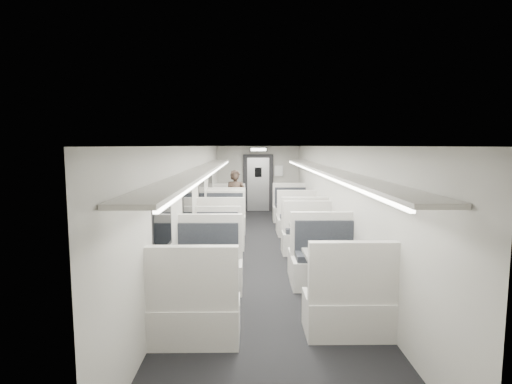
{
  "coord_description": "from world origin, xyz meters",
  "views": [
    {
      "loc": [
        -0.28,
        -8.64,
        2.41
      ],
      "look_at": [
        -0.13,
        1.93,
        1.18
      ],
      "focal_mm": 28.0,
      "sensor_mm": 36.0,
      "label": 1
    }
  ],
  "objects_px": {
    "booth_left_c": "(214,250)",
    "booth_left_d": "(201,284)",
    "booth_right_d": "(336,279)",
    "passenger": "(236,199)",
    "exit_sign": "(258,150)",
    "booth_right_a": "(293,213)",
    "booth_right_c": "(313,244)",
    "booth_left_a": "(227,212)",
    "booth_left_b": "(223,224)",
    "vestibule_door": "(258,183)",
    "booth_right_b": "(302,227)"
  },
  "relations": [
    {
      "from": "booth_right_d",
      "to": "passenger",
      "type": "distance_m",
      "value": 6.22
    },
    {
      "from": "booth_left_a",
      "to": "exit_sign",
      "type": "xyz_separation_m",
      "value": [
        1.0,
        1.99,
        1.89
      ]
    },
    {
      "from": "booth_left_a",
      "to": "booth_left_b",
      "type": "relative_size",
      "value": 0.94
    },
    {
      "from": "booth_left_d",
      "to": "passenger",
      "type": "bearing_deg",
      "value": 87.43
    },
    {
      "from": "booth_right_a",
      "to": "vestibule_door",
      "type": "bearing_deg",
      "value": 109.74
    },
    {
      "from": "vestibule_door",
      "to": "booth_left_d",
      "type": "bearing_deg",
      "value": -96.36
    },
    {
      "from": "booth_left_c",
      "to": "passenger",
      "type": "xyz_separation_m",
      "value": [
        0.28,
        4.02,
        0.48
      ]
    },
    {
      "from": "booth_left_b",
      "to": "booth_left_a",
      "type": "bearing_deg",
      "value": 90.0
    },
    {
      "from": "booth_left_a",
      "to": "booth_left_c",
      "type": "xyz_separation_m",
      "value": [
        0.0,
        -4.39,
        -0.02
      ]
    },
    {
      "from": "passenger",
      "to": "booth_right_c",
      "type": "bearing_deg",
      "value": -63.61
    },
    {
      "from": "booth_left_d",
      "to": "booth_right_c",
      "type": "relative_size",
      "value": 1.01
    },
    {
      "from": "booth_right_c",
      "to": "vestibule_door",
      "type": "relative_size",
      "value": 1.11
    },
    {
      "from": "booth_right_c",
      "to": "exit_sign",
      "type": "xyz_separation_m",
      "value": [
        -1.0,
        6.14,
        1.86
      ]
    },
    {
      "from": "vestibule_door",
      "to": "booth_right_c",
      "type": "bearing_deg",
      "value": -81.42
    },
    {
      "from": "booth_right_b",
      "to": "vestibule_door",
      "type": "xyz_separation_m",
      "value": [
        -1.0,
        4.8,
        0.64
      ]
    },
    {
      "from": "booth_left_b",
      "to": "exit_sign",
      "type": "xyz_separation_m",
      "value": [
        1.0,
        4.02,
        1.87
      ]
    },
    {
      "from": "booth_left_d",
      "to": "exit_sign",
      "type": "relative_size",
      "value": 3.79
    },
    {
      "from": "booth_left_a",
      "to": "vestibule_door",
      "type": "relative_size",
      "value": 1.04
    },
    {
      "from": "passenger",
      "to": "vestibule_door",
      "type": "height_order",
      "value": "vestibule_door"
    },
    {
      "from": "booth_left_a",
      "to": "booth_right_a",
      "type": "xyz_separation_m",
      "value": [
        2.0,
        -0.31,
        0.01
      ]
    },
    {
      "from": "booth_right_b",
      "to": "passenger",
      "type": "relative_size",
      "value": 1.32
    },
    {
      "from": "booth_left_c",
      "to": "booth_right_d",
      "type": "relative_size",
      "value": 0.87
    },
    {
      "from": "booth_left_d",
      "to": "booth_right_a",
      "type": "xyz_separation_m",
      "value": [
        2.0,
        6.18,
        -0.02
      ]
    },
    {
      "from": "booth_left_c",
      "to": "vestibule_door",
      "type": "bearing_deg",
      "value": 81.71
    },
    {
      "from": "booth_left_b",
      "to": "booth_right_c",
      "type": "distance_m",
      "value": 2.91
    },
    {
      "from": "booth_left_b",
      "to": "booth_right_a",
      "type": "distance_m",
      "value": 2.64
    },
    {
      "from": "booth_right_a",
      "to": "booth_right_d",
      "type": "xyz_separation_m",
      "value": [
        0.0,
        -6.02,
        0.02
      ]
    },
    {
      "from": "booth_right_c",
      "to": "booth_right_b",
      "type": "bearing_deg",
      "value": 90.0
    },
    {
      "from": "booth_right_a",
      "to": "booth_right_d",
      "type": "relative_size",
      "value": 0.96
    },
    {
      "from": "passenger",
      "to": "booth_left_d",
      "type": "bearing_deg",
      "value": -90.67
    },
    {
      "from": "booth_left_b",
      "to": "booth_left_d",
      "type": "height_order",
      "value": "booth_left_d"
    },
    {
      "from": "booth_left_c",
      "to": "exit_sign",
      "type": "xyz_separation_m",
      "value": [
        1.0,
        6.38,
        1.91
      ]
    },
    {
      "from": "booth_left_c",
      "to": "booth_right_b",
      "type": "bearing_deg",
      "value": 45.9
    },
    {
      "from": "booth_right_d",
      "to": "booth_left_a",
      "type": "bearing_deg",
      "value": 107.54
    },
    {
      "from": "exit_sign",
      "to": "booth_right_a",
      "type": "bearing_deg",
      "value": -66.49
    },
    {
      "from": "booth_left_a",
      "to": "booth_right_c",
      "type": "bearing_deg",
      "value": -64.29
    },
    {
      "from": "booth_right_c",
      "to": "passenger",
      "type": "relative_size",
      "value": 1.37
    },
    {
      "from": "booth_left_c",
      "to": "vestibule_door",
      "type": "height_order",
      "value": "vestibule_door"
    },
    {
      "from": "booth_right_a",
      "to": "passenger",
      "type": "distance_m",
      "value": 1.78
    },
    {
      "from": "booth_left_c",
      "to": "booth_left_d",
      "type": "distance_m",
      "value": 2.1
    },
    {
      "from": "booth_left_a",
      "to": "booth_left_c",
      "type": "height_order",
      "value": "booth_left_a"
    },
    {
      "from": "booth_left_b",
      "to": "booth_left_d",
      "type": "bearing_deg",
      "value": -90.0
    },
    {
      "from": "booth_left_c",
      "to": "passenger",
      "type": "relative_size",
      "value": 1.2
    },
    {
      "from": "booth_left_b",
      "to": "passenger",
      "type": "bearing_deg",
      "value": 80.64
    },
    {
      "from": "booth_left_c",
      "to": "booth_right_a",
      "type": "xyz_separation_m",
      "value": [
        2.0,
        4.08,
        0.04
      ]
    },
    {
      "from": "booth_left_c",
      "to": "booth_left_d",
      "type": "height_order",
      "value": "booth_left_d"
    },
    {
      "from": "passenger",
      "to": "vestibule_door",
      "type": "xyz_separation_m",
      "value": [
        0.72,
        2.84,
        0.19
      ]
    },
    {
      "from": "booth_right_a",
      "to": "booth_right_b",
      "type": "distance_m",
      "value": 2.02
    },
    {
      "from": "booth_left_b",
      "to": "booth_right_b",
      "type": "relative_size",
      "value": 1.04
    },
    {
      "from": "exit_sign",
      "to": "booth_left_d",
      "type": "bearing_deg",
      "value": -96.72
    }
  ]
}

